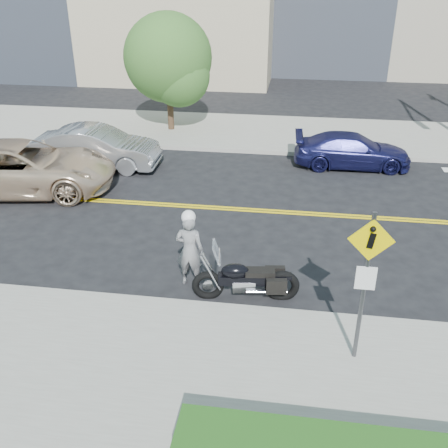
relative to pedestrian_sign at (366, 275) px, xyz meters
name	(u,v)px	position (x,y,z in m)	size (l,w,h in m)	color
ground_plane	(198,207)	(-4.20, 6.31, -1.96)	(120.00, 120.00, 0.00)	black
sidewalk_near	(119,381)	(-4.20, -1.19, -1.89)	(60.00, 5.00, 0.15)	#9E9B91
sidewalk_far	(231,131)	(-4.20, 13.81, -1.89)	(60.00, 5.00, 0.15)	#9E9B91
pedestrian_sign	(366,275)	(0.00, 0.00, 0.00)	(0.78, 0.08, 3.00)	#4C4C51
motorcyclist	(190,248)	(-3.57, 2.19, -1.02)	(0.67, 0.46, 1.89)	silver
motorcycle	(246,271)	(-2.23, 1.79, -1.26)	(2.29, 0.70, 1.39)	black
suv	(22,167)	(-9.96, 6.72, -1.15)	(2.68, 5.82, 1.62)	beige
parked_car_silver	(97,148)	(-8.38, 9.11, -1.23)	(1.55, 4.43, 1.46)	gray
parked_car_blue	(352,150)	(0.65, 10.51, -1.36)	(1.68, 4.12, 1.20)	navy
tree_far_a	(168,58)	(-6.76, 13.58, 1.16)	(3.60, 3.60, 4.92)	#382619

